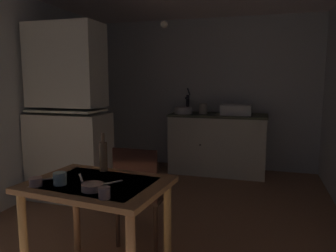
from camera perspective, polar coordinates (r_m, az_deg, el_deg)
ground_plane at (r=3.62m, az=0.54°, el=-14.83°), size 4.90×4.90×0.00m
wall_back at (r=5.29m, az=6.54°, el=5.63°), size 3.60×0.10×2.36m
wall_left at (r=4.20m, az=-23.84°, el=4.32°), size 0.10×4.00×2.36m
hutch_cabinet at (r=3.95m, az=-17.21°, el=1.17°), size 0.92×0.50×2.04m
counter_cabinet at (r=4.97m, az=8.76°, el=-3.08°), size 1.44×0.64×0.90m
sink_basin at (r=4.87m, az=11.95°, el=2.86°), size 0.44×0.34×0.15m
hand_pump at (r=5.02m, az=3.50°, el=4.22°), size 0.05×0.27×0.39m
mixing_bowl_counter at (r=4.95m, az=2.74°, el=2.77°), size 0.27×0.27×0.10m
stoneware_crock at (r=4.91m, az=6.24°, el=3.03°), size 0.13×0.13×0.16m
dining_table at (r=2.32m, az=-12.35°, el=-12.38°), size 1.00×0.76×0.72m
chair_far_side at (r=2.81m, az=-4.87°, el=-11.63°), size 0.40×0.40×0.87m
serving_bowl_wide at (r=2.12m, az=-13.21°, el=-10.44°), size 0.14×0.14×0.04m
mug_tall at (r=2.31m, az=-22.33°, el=-9.11°), size 0.08×0.08×0.06m
teacup_mint at (r=1.97m, az=-11.17°, el=-11.52°), size 0.07×0.07×0.07m
mug_dark at (r=2.28m, az=-18.55°, el=-8.80°), size 0.09×0.09×0.08m
glass_bottle at (r=2.51m, az=-11.35°, el=-5.15°), size 0.06×0.06×0.29m
table_knife at (r=2.40m, az=-15.14°, el=-8.77°), size 0.13×0.17×0.00m
teaspoon_near_bowl at (r=2.44m, az=-20.17°, el=-8.75°), size 0.14×0.11×0.00m
teaspoon_by_cup at (r=2.25m, az=-9.75°, el=-9.77°), size 0.10×0.12×0.00m
pendant_bulb at (r=3.77m, az=-0.68°, el=17.50°), size 0.08×0.08×0.08m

